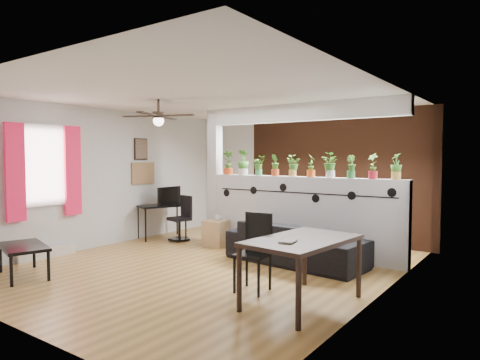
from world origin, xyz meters
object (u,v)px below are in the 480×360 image
object	(u,v)px
potted_plant_8	(373,165)
cube_shelf	(216,233)
potted_plant_7	(351,166)
computer_desk	(162,208)
ceiling_fan	(159,117)
folding_chair	(256,245)
potted_plant_6	(331,164)
potted_plant_3	(275,164)
coffee_table	(23,248)
potted_plant_2	(259,165)
potted_plant_9	(396,165)
potted_plant_0	(228,162)
dining_table	(302,245)
cup	(218,218)
potted_plant_1	(243,162)
potted_plant_4	(293,165)
sofa	(296,244)
office_chair	(182,221)
potted_plant_5	(311,164)

from	to	relation	value
potted_plant_8	cube_shelf	xyz separation A→B (m)	(-2.85, -0.34, -1.31)
potted_plant_7	computer_desk	size ratio (longest dim) A/B	0.35
ceiling_fan	folding_chair	world-z (taller)	ceiling_fan
potted_plant_6	potted_plant_3	bearing A→B (deg)	-180.00
potted_plant_6	potted_plant_7	size ratio (longest dim) A/B	1.12
folding_chair	coffee_table	distance (m)	3.32
cube_shelf	potted_plant_8	bearing A→B (deg)	1.01
potted_plant_7	potted_plant_2	bearing A→B (deg)	180.00
potted_plant_9	potted_plant_0	bearing A→B (deg)	180.00
potted_plant_6	computer_desk	size ratio (longest dim) A/B	0.39
potted_plant_0	potted_plant_2	bearing A→B (deg)	0.00
potted_plant_6	potted_plant_8	distance (m)	0.70
potted_plant_0	dining_table	distance (m)	3.66
potted_plant_7	cup	size ratio (longest dim) A/B	2.76
ceiling_fan	cube_shelf	size ratio (longest dim) A/B	2.42
potted_plant_8	computer_desk	size ratio (longest dim) A/B	0.37
ceiling_fan	potted_plant_9	bearing A→B (deg)	29.51
potted_plant_9	folding_chair	size ratio (longest dim) A/B	0.41
potted_plant_1	folding_chair	xyz separation A→B (m)	(1.66, -2.09, -1.02)
cup	potted_plant_4	bearing A→B (deg)	13.65
cup	coffee_table	xyz separation A→B (m)	(-0.98, -3.16, -0.15)
potted_plant_0	potted_plant_4	distance (m)	1.41
computer_desk	folding_chair	distance (m)	3.90
sofa	office_chair	size ratio (longest dim) A/B	2.40
potted_plant_7	cube_shelf	distance (m)	2.84
sofa	potted_plant_2	bearing A→B (deg)	-23.82
potted_plant_6	cube_shelf	world-z (taller)	potted_plant_6
office_chair	computer_desk	bearing A→B (deg)	-174.16
office_chair	potted_plant_4	bearing A→B (deg)	6.94
potted_plant_3	sofa	distance (m)	1.57
computer_desk	cup	bearing A→B (deg)	0.00
potted_plant_3	office_chair	world-z (taller)	potted_plant_3
potted_plant_3	sofa	world-z (taller)	potted_plant_3
coffee_table	sofa	bearing A→B (deg)	46.21
potted_plant_7	coffee_table	distance (m)	5.04
ceiling_fan	computer_desk	world-z (taller)	ceiling_fan
potted_plant_3	potted_plant_0	bearing A→B (deg)	180.00
potted_plant_0	potted_plant_8	size ratio (longest dim) A/B	1.19
potted_plant_4	folding_chair	bearing A→B (deg)	-73.71
potted_plant_5	cube_shelf	xyz separation A→B (m)	(-1.80, -0.34, -1.32)
computer_desk	office_chair	bearing A→B (deg)	5.84
cup	folding_chair	distance (m)	2.67
potted_plant_3	potted_plant_6	world-z (taller)	potted_plant_6
potted_plant_6	folding_chair	bearing A→B (deg)	-92.48
dining_table	coffee_table	world-z (taller)	dining_table
potted_plant_1	potted_plant_7	size ratio (longest dim) A/B	1.28
potted_plant_2	dining_table	xyz separation A→B (m)	(2.04, -2.23, -0.86)
potted_plant_4	potted_plant_7	size ratio (longest dim) A/B	1.01
potted_plant_1	dining_table	bearing A→B (deg)	-43.01
folding_chair	potted_plant_2	bearing A→B (deg)	122.12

